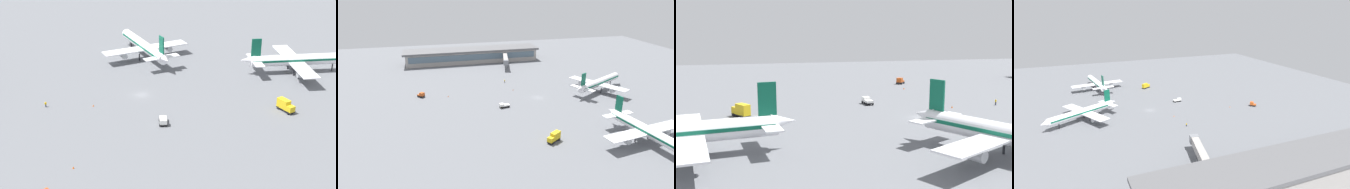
% 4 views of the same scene
% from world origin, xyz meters
% --- Properties ---
extents(ground, '(288.00, 288.00, 0.00)m').
position_xyz_m(ground, '(0.00, 0.00, 0.00)').
color(ground, slate).
extents(airplane_at_gate, '(35.82, 29.92, 11.94)m').
position_xyz_m(airplane_at_gate, '(-33.05, -1.77, 4.34)').
color(airplane_at_gate, white).
rests_on(airplane_at_gate, ground).
extents(airplane_taxiing, '(32.27, 39.88, 12.16)m').
position_xyz_m(airplane_taxiing, '(-20.83, 50.60, 4.42)').
color(airplane_taxiing, white).
rests_on(airplane_taxiing, ground).
extents(pushback_tractor, '(4.56, 2.56, 1.90)m').
position_xyz_m(pushback_tractor, '(18.55, 7.61, 0.97)').
color(pushback_tractor, black).
rests_on(pushback_tractor, ground).
extents(catering_truck, '(5.73, 4.64, 3.30)m').
position_xyz_m(catering_truck, '(9.18, 41.36, 1.70)').
color(catering_truck, black).
rests_on(catering_truck, ground).
extents(baggage_tug, '(3.73, 3.67, 2.30)m').
position_xyz_m(baggage_tug, '(53.47, -14.74, 1.16)').
color(baggage_tug, black).
rests_on(baggage_tug, ground).
extents(ground_crew_worker, '(0.53, 0.53, 1.67)m').
position_xyz_m(ground_crew_worker, '(9.49, -26.39, 0.85)').
color(ground_crew_worker, '#1E2338').
rests_on(ground_crew_worker, ground).
extents(safety_cone_near_gate, '(0.44, 0.44, 0.60)m').
position_xyz_m(safety_cone_near_gate, '(8.51, -12.93, 0.30)').
color(safety_cone_near_gate, '#EA590C').
rests_on(safety_cone_near_gate, ground).
extents(safety_cone_mid_apron, '(0.44, 0.44, 0.60)m').
position_xyz_m(safety_cone_mid_apron, '(41.15, -11.64, 0.30)').
color(safety_cone_mid_apron, '#EA590C').
rests_on(safety_cone_mid_apron, ground).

